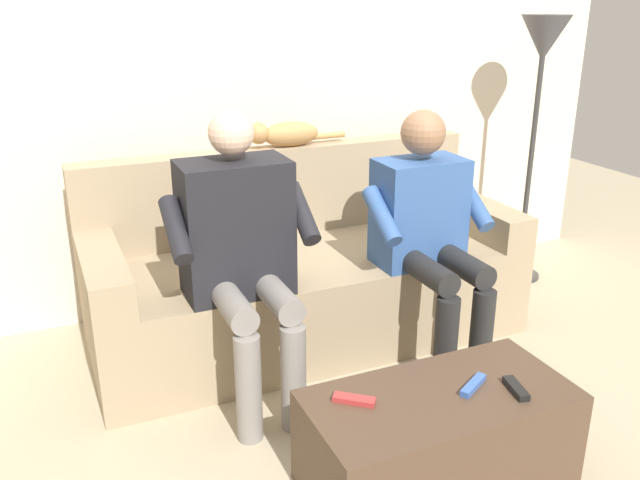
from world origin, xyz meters
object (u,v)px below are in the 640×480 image
couch (303,277)px  person_right_seated (241,244)px  coffee_table (438,438)px  person_left_seated (428,225)px  cat_on_backrest (285,134)px  remote_blue (473,385)px  remote_black (516,388)px  floor_lamp (542,63)px  remote_red (354,400)px

couch → person_right_seated: person_right_seated is taller
couch → person_right_seated: size_ratio=1.72×
coffee_table → person_left_seated: size_ratio=0.80×
person_right_seated → cat_on_backrest: person_right_seated is taller
person_right_seated → cat_on_backrest: bearing=-123.5°
couch → remote_blue: bearing=95.6°
couch → cat_on_backrest: bearing=-95.9°
remote_blue → couch: bearing=65.2°
couch → remote_black: couch is taller
person_right_seated → floor_lamp: 2.04m
remote_red → cat_on_backrest: bearing=-63.1°
floor_lamp → cat_on_backrest: bearing=-6.9°
remote_black → remote_blue: (0.12, -0.07, -0.00)m
remote_blue → floor_lamp: (-1.33, -1.35, 0.89)m
remote_red → floor_lamp: floor_lamp is taller
person_right_seated → remote_blue: bearing=123.5°
coffee_table → floor_lamp: floor_lamp is taller
coffee_table → remote_blue: remote_blue is taller
person_left_seated → cat_on_backrest: 0.88m
person_right_seated → floor_lamp: floor_lamp is taller
remote_black → floor_lamp: size_ratio=0.09×
cat_on_backrest → remote_red: 1.58m
cat_on_backrest → floor_lamp: size_ratio=0.34×
couch → remote_red: couch is taller
person_left_seated → remote_blue: person_left_seated is taller
person_right_seated → remote_black: 1.16m
person_left_seated → remote_black: 0.94m
floor_lamp → remote_black: bearing=49.5°
couch → remote_red: size_ratio=14.77×
cat_on_backrest → remote_blue: bearing=93.3°
couch → remote_red: bearing=75.9°
remote_red → floor_lamp: (-1.74, -1.26, 0.89)m
coffee_table → remote_black: bearing=159.7°
person_right_seated → floor_lamp: size_ratio=0.79×
cat_on_backrest → floor_lamp: floor_lamp is taller
cat_on_backrest → person_left_seated: bearing=119.0°
floor_lamp → remote_red: bearing=36.0°
remote_black → floor_lamp: (-1.21, -1.42, 0.89)m
coffee_table → person_right_seated: size_ratio=0.76×
person_right_seated → remote_red: bearing=100.9°
couch → person_right_seated: 0.69m
cat_on_backrest → remote_red: cat_on_backrest is taller
remote_red → person_left_seated: bearing=-95.5°
person_left_seated → floor_lamp: bearing=-152.0°
person_right_seated → couch: bearing=-137.1°
coffee_table → person_right_seated: (0.43, -0.81, 0.49)m
coffee_table → person_left_seated: bearing=-118.4°
person_right_seated → cat_on_backrest: (-0.46, -0.69, 0.28)m
cat_on_backrest → floor_lamp: (-1.42, 0.17, 0.31)m
remote_red → coffee_table: bearing=-154.9°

